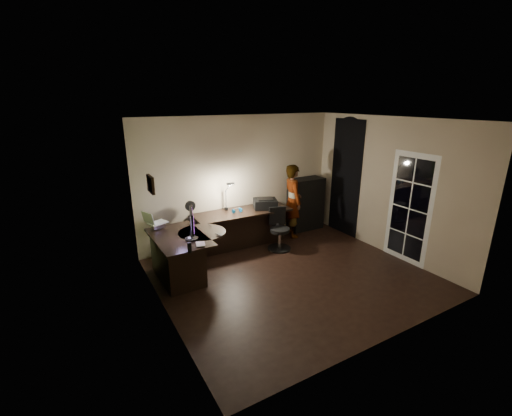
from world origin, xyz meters
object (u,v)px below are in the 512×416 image
office_chair (280,230)px  person (293,201)px  desk_right (243,228)px  cabinet (306,204)px  monitor (191,229)px  desk_left (180,257)px

office_chair → person: 0.92m
desk_right → cabinet: bearing=6.6°
monitor → office_chair: size_ratio=0.63×
cabinet → person: person is taller
desk_left → desk_right: (1.59, 0.70, -0.01)m
desk_right → cabinet: (1.78, 0.15, 0.23)m
desk_left → monitor: bearing=-62.3°
desk_right → person: size_ratio=1.24×
desk_right → office_chair: (0.57, -0.56, 0.05)m
desk_left → cabinet: (3.37, 0.85, 0.23)m
desk_right → cabinet: cabinet is taller
monitor → person: bearing=34.7°
desk_right → monitor: 1.83m
monitor → office_chair: bearing=27.4°
monitor → desk_left: bearing=135.5°
desk_left → monitor: size_ratio=2.49×
desk_right → cabinet: size_ratio=1.66×
cabinet → office_chair: cabinet is taller
person → office_chair: bearing=139.2°
cabinet → monitor: 3.43m
cabinet → office_chair: (-1.21, -0.71, -0.19)m
office_chair → desk_right: bearing=152.3°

